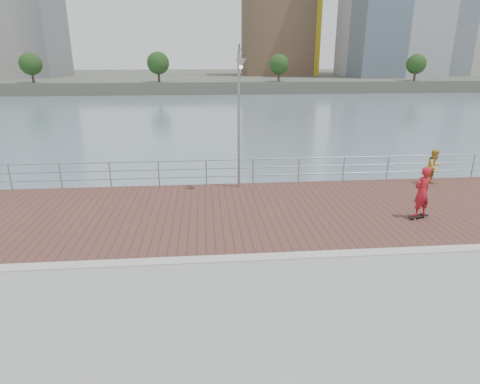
{
  "coord_description": "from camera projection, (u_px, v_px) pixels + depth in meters",
  "views": [
    {
      "loc": [
        -1.08,
        -9.92,
        5.33
      ],
      "look_at": [
        0.0,
        2.0,
        1.3
      ],
      "focal_mm": 30.0,
      "sensor_mm": 36.0,
      "label": 1
    }
  ],
  "objects": [
    {
      "name": "water",
      "position": [
        246.0,
        320.0,
        11.79
      ],
      "size": [
        400.0,
        400.0,
        0.0
      ],
      "primitive_type": "plane",
      "color": "slate",
      "rests_on": "ground"
    },
    {
      "name": "brick_lane",
      "position": [
        236.0,
        212.0,
        14.55
      ],
      "size": [
        40.0,
        6.8,
        0.02
      ],
      "primitive_type": "cube",
      "color": "brown",
      "rests_on": "seawall"
    },
    {
      "name": "curb",
      "position": [
        246.0,
        258.0,
        11.14
      ],
      "size": [
        40.0,
        0.4,
        0.06
      ],
      "primitive_type": "cube",
      "color": "#B7B5AD",
      "rests_on": "seawall"
    },
    {
      "name": "far_shore",
      "position": [
        206.0,
        78.0,
        127.02
      ],
      "size": [
        320.0,
        95.0,
        2.5
      ],
      "primitive_type": "cube",
      "color": "#4C5142",
      "rests_on": "ground"
    },
    {
      "name": "guardrail",
      "position": [
        230.0,
        169.0,
        17.54
      ],
      "size": [
        39.06,
        0.06,
        1.13
      ],
      "color": "#8C9EA8",
      "rests_on": "brick_lane"
    },
    {
      "name": "street_lamp",
      "position": [
        240.0,
        94.0,
        15.67
      ],
      "size": [
        0.41,
        1.18,
        5.58
      ],
      "color": "gray",
      "rests_on": "brick_lane"
    },
    {
      "name": "skateboard",
      "position": [
        418.0,
        216.0,
        13.92
      ],
      "size": [
        0.8,
        0.44,
        0.09
      ],
      "rotation": [
        0.0,
        0.0,
        0.33
      ],
      "color": "black",
      "rests_on": "brick_lane"
    },
    {
      "name": "skateboarder",
      "position": [
        422.0,
        192.0,
        13.63
      ],
      "size": [
        0.74,
        0.6,
        1.76
      ],
      "primitive_type": "imported",
      "rotation": [
        0.0,
        0.0,
        3.47
      ],
      "color": "#AA1622",
      "rests_on": "skateboard"
    },
    {
      "name": "bystander",
      "position": [
        434.0,
        167.0,
        17.43
      ],
      "size": [
        0.91,
        0.81,
        1.56
      ],
      "primitive_type": "imported",
      "rotation": [
        0.0,
        0.0,
        0.35
      ],
      "color": "gold",
      "rests_on": "brick_lane"
    },
    {
      "name": "shoreline_trees",
      "position": [
        122.0,
        63.0,
        81.0
      ],
      "size": [
        109.68,
        5.19,
        6.92
      ],
      "color": "#473323",
      "rests_on": "far_shore"
    }
  ]
}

